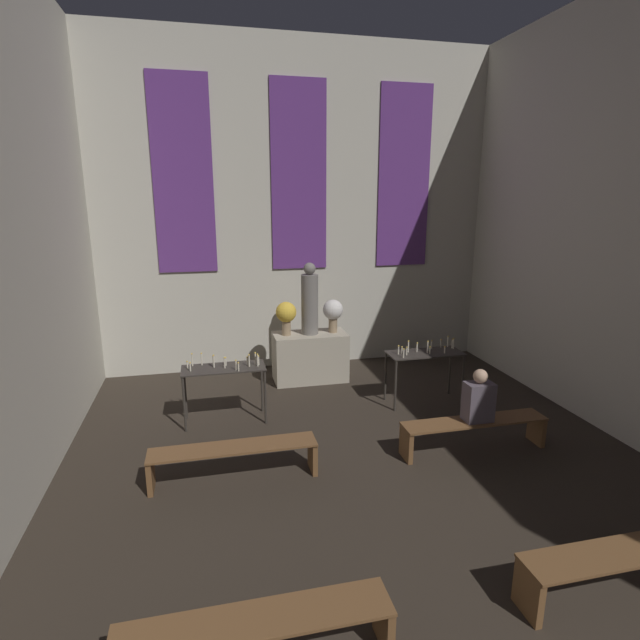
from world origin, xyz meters
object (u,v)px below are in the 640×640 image
at_px(pew_back_left, 234,455).
at_px(pew_back_right, 474,428).
at_px(altar, 310,357).
at_px(candle_rack_left, 224,374).
at_px(statue, 310,301).
at_px(candle_rack_right, 425,359).
at_px(pew_second_right, 630,561).
at_px(flower_vase_right, 333,312).
at_px(flower_vase_left, 286,314).
at_px(person_seated, 479,399).
at_px(pew_second_left, 256,633).

bearing_deg(pew_back_left, pew_back_right, 0.00).
xyz_separation_m(altar, candle_rack_left, (-1.57, -1.40, 0.30)).
height_order(statue, pew_back_right, statue).
xyz_separation_m(candle_rack_right, pew_second_right, (-0.03, -4.12, -0.42)).
xyz_separation_m(flower_vase_right, candle_rack_left, (-1.99, -1.40, -0.52)).
height_order(flower_vase_left, pew_back_right, flower_vase_left).
bearing_deg(altar, person_seated, -62.48).
height_order(flower_vase_right, person_seated, flower_vase_right).
height_order(candle_rack_left, pew_second_left, candle_rack_left).
distance_m(altar, pew_back_left, 3.40).
bearing_deg(pew_second_left, flower_vase_right, 70.38).
distance_m(flower_vase_right, person_seated, 3.28).
height_order(statue, candle_rack_right, statue).
xyz_separation_m(altar, flower_vase_right, (0.42, 0.00, 0.81)).
distance_m(candle_rack_right, pew_second_right, 4.14).
relative_size(pew_second_left, person_seated, 2.79).
relative_size(altar, pew_back_right, 0.67).
xyz_separation_m(statue, pew_back_left, (-1.54, -3.02, -1.14)).
height_order(altar, pew_second_left, altar).
xyz_separation_m(altar, pew_second_right, (1.54, -5.51, -0.12)).
height_order(statue, pew_back_left, statue).
relative_size(candle_rack_right, pew_second_right, 0.62).
bearing_deg(statue, person_seated, -62.48).
relative_size(statue, flower_vase_left, 2.13).
relative_size(flower_vase_right, person_seated, 0.86).
bearing_deg(pew_second_right, person_seated, 89.27).
bearing_deg(pew_second_right, pew_back_right, 90.00).
bearing_deg(altar, candle_rack_right, -41.55).
relative_size(candle_rack_left, pew_back_left, 0.62).
relative_size(statue, pew_second_left, 0.65).
height_order(statue, candle_rack_left, statue).
distance_m(candle_rack_right, person_seated, 1.63).
bearing_deg(pew_back_right, candle_rack_right, 88.88).
xyz_separation_m(pew_second_left, pew_back_right, (3.09, 2.49, 0.00)).
bearing_deg(pew_back_right, flower_vase_right, 110.35).
distance_m(statue, pew_back_left, 3.58).
distance_m(statue, person_seated, 3.49).
height_order(statue, person_seated, statue).
xyz_separation_m(pew_back_left, pew_back_right, (3.09, 0.00, 0.00)).
distance_m(candle_rack_right, pew_back_right, 1.68).
distance_m(statue, pew_second_left, 5.84).
xyz_separation_m(statue, flower_vase_left, (-0.42, -0.00, -0.21)).
distance_m(altar, flower_vase_right, 0.92).
relative_size(flower_vase_right, pew_back_right, 0.31).
bearing_deg(flower_vase_left, person_seated, -56.55).
bearing_deg(statue, candle_rack_left, -138.30).
height_order(flower_vase_left, candle_rack_left, flower_vase_left).
relative_size(flower_vase_left, pew_second_right, 0.31).
bearing_deg(pew_second_left, person_seated, 38.62).
bearing_deg(pew_back_left, flower_vase_right, 56.97).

